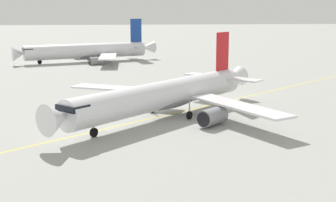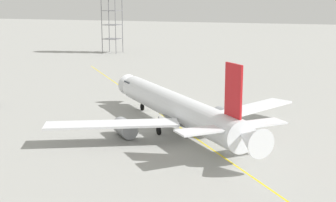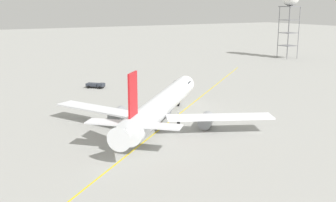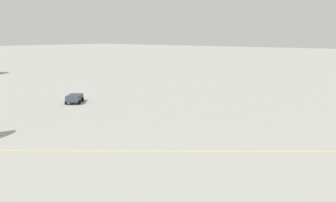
{
  "view_description": "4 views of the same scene",
  "coord_description": "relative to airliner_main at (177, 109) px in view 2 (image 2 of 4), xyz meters",
  "views": [
    {
      "loc": [
        -69.8,
        5.11,
        15.31
      ],
      "look_at": [
        -5.38,
        -0.77,
        2.44
      ],
      "focal_mm": 52.38,
      "sensor_mm": 36.0,
      "label": 1
    },
    {
      "loc": [
        17.2,
        -60.51,
        17.81
      ],
      "look_at": [
        -5.01,
        -2.68,
        4.51
      ],
      "focal_mm": 50.94,
      "sensor_mm": 36.0,
      "label": 2
    },
    {
      "loc": [
        54.85,
        -33.41,
        19.72
      ],
      "look_at": [
        -8.28,
        3.07,
        2.81
      ],
      "focal_mm": 44.8,
      "sensor_mm": 36.0,
      "label": 3
    },
    {
      "loc": [
        -0.9,
        53.03,
        9.78
      ],
      "look_at": [
        -23.22,
        33.28,
        5.32
      ],
      "focal_mm": 47.99,
      "sensor_mm": 36.0,
      "label": 4
    }
  ],
  "objects": [
    {
      "name": "ground_plane",
      "position": [
        4.49,
        0.48,
        -3.0
      ],
      "size": [
        600.0,
        600.0,
        0.0
      ],
      "primitive_type": "plane",
      "color": "#9E9E99"
    },
    {
      "name": "airliner_main",
      "position": [
        0.0,
        0.0,
        0.0
      ],
      "size": [
        31.08,
        30.64,
        11.0
      ],
      "rotation": [
        0.0,
        0.0,
        2.37
      ],
      "color": "white",
      "rests_on": "ground_plane"
    },
    {
      "name": "taxiway_centreline",
      "position": [
        2.49,
        -1.55,
        -2.99
      ],
      "size": [
        93.04,
        108.01,
        0.01
      ],
      "rotation": [
        0.0,
        0.0,
        2.28
      ],
      "color": "yellow",
      "rests_on": "ground_plane"
    }
  ]
}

